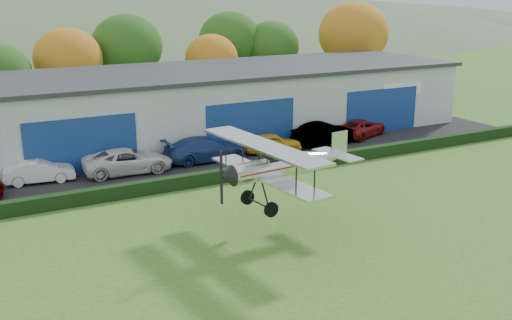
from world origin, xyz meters
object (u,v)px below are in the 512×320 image
car_1 (39,172)px  car_2 (128,161)px  biplane (282,164)px  car_4 (273,143)px  hangar (216,101)px  car_3 (206,149)px  car_6 (361,128)px  car_5 (325,133)px

car_1 → car_2: (5.28, -0.59, 0.11)m
car_2 → biplane: (3.79, -12.72, 2.55)m
car_4 → hangar: bearing=22.2°
car_3 → car_4: (5.06, -0.31, -0.13)m
car_3 → car_2: bearing=93.5°
car_4 → car_6: 8.71m
car_1 → car_5: car_5 is taller
car_2 → car_3: bearing=-85.0°
car_2 → biplane: 13.51m
biplane → car_3: bearing=77.2°
car_3 → car_5: car_5 is taller
car_4 → car_5: 4.69m
hangar → car_5: size_ratio=8.01×
hangar → biplane: 20.87m
car_1 → car_4: bearing=-85.7°
hangar → biplane: size_ratio=4.80×
car_1 → car_3: bearing=-85.3°
car_1 → car_5: bearing=-84.4°
hangar → car_2: (-9.51, -7.34, -1.83)m
car_3 → biplane: 13.25m
hangar → car_4: hangar is taller
car_4 → car_5: bearing=-72.1°
car_1 → car_2: 5.31m
car_2 → car_4: (10.49, -0.11, -0.08)m
biplane → car_2: bearing=101.0°
car_4 → biplane: biplane is taller
car_2 → car_6: (19.14, 0.91, -0.09)m
car_3 → car_5: size_ratio=1.13×
car_5 → car_6: bearing=-80.9°
car_1 → car_4: 15.79m
car_2 → car_4: size_ratio=1.36×
car_1 → car_4: (15.77, -0.70, 0.03)m
car_3 → biplane: (-1.64, -12.91, 2.50)m
car_1 → car_6: bearing=-82.4°
car_1 → biplane: bearing=-138.9°
biplane → car_5: bearing=42.9°
car_2 → car_1: bearing=86.6°
car_2 → car_4: car_2 is taller
car_3 → car_6: (13.72, 0.72, -0.14)m
car_4 → car_5: size_ratio=0.82×
car_3 → biplane: biplane is taller
car_3 → car_4: size_ratio=1.39×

